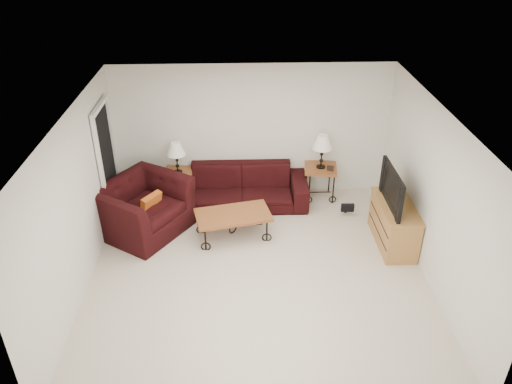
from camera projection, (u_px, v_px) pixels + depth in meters
ground at (258, 272)px, 7.58m from camera, size 5.00×5.00×0.00m
wall_back at (252, 131)px, 9.12m from camera, size 5.00×0.02×2.50m
wall_front at (268, 335)px, 4.79m from camera, size 5.00×0.02×2.50m
wall_left at (77, 205)px, 6.88m from camera, size 0.02×5.00×2.50m
wall_right at (435, 198)px, 7.04m from camera, size 0.02×5.00×2.50m
ceiling at (258, 117)px, 6.33m from camera, size 5.00×5.00×0.00m
doorway at (108, 166)px, 8.42m from camera, size 0.08×0.94×2.04m
sofa at (241, 187)px, 9.15m from camera, size 2.41×0.94×0.70m
side_table_left at (179, 186)px, 9.29m from camera, size 0.61×0.61×0.59m
side_table_right at (320, 182)px, 9.37m from camera, size 0.65×0.65×0.64m
lamp_left at (177, 158)px, 9.00m from camera, size 0.38×0.38×0.59m
lamp_right at (322, 152)px, 9.05m from camera, size 0.40×0.40×0.64m
photo_frame_left at (169, 174)px, 8.99m from camera, size 0.12×0.02×0.10m
photo_frame_right at (330, 168)px, 9.06m from camera, size 0.13×0.06×0.11m
coffee_table at (233, 225)px, 8.28m from camera, size 1.32×0.90×0.45m
armchair at (143, 208)px, 8.33m from camera, size 1.78×1.82×0.90m
throw_pillow at (151, 205)px, 8.26m from camera, size 0.32×0.40×0.41m
tv_stand at (394, 224)px, 8.06m from camera, size 0.50×1.20×0.72m
television at (398, 188)px, 7.73m from camera, size 0.14×1.08×0.62m
backpack at (346, 202)px, 8.92m from camera, size 0.37×0.29×0.45m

